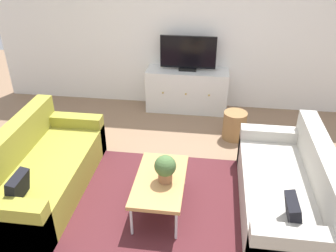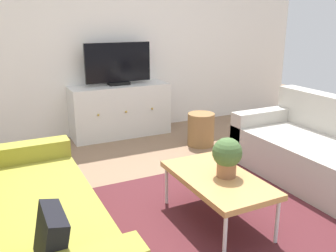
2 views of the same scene
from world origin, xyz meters
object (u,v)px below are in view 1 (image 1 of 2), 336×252
at_px(potted_plant, 165,168).
at_px(wicker_basket, 234,125).
at_px(couch_right_side, 292,193).
at_px(coffee_table, 160,181).
at_px(couch_left_side, 38,171).
at_px(tv_console, 187,90).
at_px(flat_screen_tv, 188,54).

bearing_deg(potted_plant, wicker_basket, 64.51).
relative_size(couch_right_side, coffee_table, 1.98).
bearing_deg(couch_right_side, couch_left_side, 180.00).
xyz_separation_m(tv_console, wicker_basket, (0.78, -0.85, -0.14)).
height_order(couch_left_side, wicker_basket, couch_left_side).
bearing_deg(flat_screen_tv, potted_plant, -90.31).
height_order(couch_right_side, coffee_table, couch_right_side).
relative_size(coffee_table, potted_plant, 3.07).
relative_size(tv_console, wicker_basket, 3.21).
relative_size(tv_console, flat_screen_tv, 1.50).
bearing_deg(flat_screen_tv, coffee_table, -91.70).
bearing_deg(wicker_basket, tv_console, 132.53).
bearing_deg(coffee_table, wicker_basket, 62.46).
relative_size(couch_left_side, potted_plant, 6.09).
height_order(coffee_table, potted_plant, potted_plant).
xyz_separation_m(couch_right_side, flat_screen_tv, (-1.34, 2.39, 0.71)).
distance_m(potted_plant, wicker_basket, 1.88).
distance_m(couch_left_side, flat_screen_tv, 2.93).
height_order(flat_screen_tv, wicker_basket, flat_screen_tv).
xyz_separation_m(couch_right_side, tv_console, (-1.34, 2.37, 0.08)).
height_order(couch_right_side, potted_plant, couch_right_side).
xyz_separation_m(potted_plant, flat_screen_tv, (0.01, 2.53, 0.41)).
distance_m(couch_left_side, tv_console, 2.83).
bearing_deg(tv_console, couch_left_side, -122.88).
bearing_deg(wicker_basket, couch_right_side, -69.83).
relative_size(couch_right_side, tv_console, 1.41).
relative_size(potted_plant, wicker_basket, 0.74).
bearing_deg(couch_right_side, flat_screen_tv, 119.21).
distance_m(couch_left_side, coffee_table, 1.47).
height_order(couch_left_side, potted_plant, couch_left_side).
distance_m(tv_console, flat_screen_tv, 0.63).
height_order(coffee_table, tv_console, tv_console).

